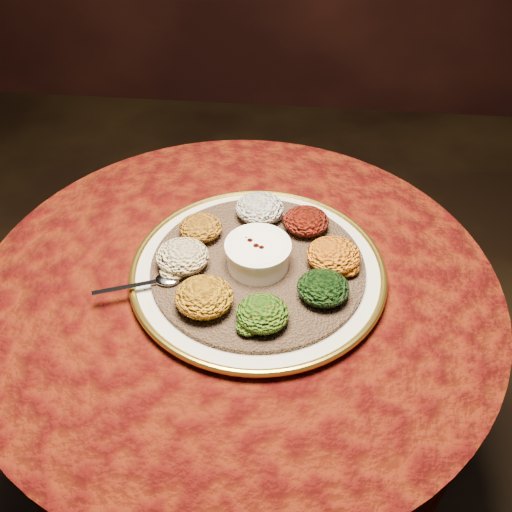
{
  "coord_description": "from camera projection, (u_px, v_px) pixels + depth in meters",
  "views": [
    {
      "loc": [
        0.11,
        -0.72,
        1.49
      ],
      "look_at": [
        0.03,
        0.04,
        0.76
      ],
      "focal_mm": 40.0,
      "sensor_mm": 36.0,
      "label": 1
    }
  ],
  "objects": [
    {
      "name": "portion_gomen",
      "position": [
        323.0,
        288.0,
        0.96
      ],
      "size": [
        0.09,
        0.08,
        0.04
      ],
      "primitive_type": "ellipsoid",
      "color": "black",
      "rests_on": "injera"
    },
    {
      "name": "portion_mixveg",
      "position": [
        262.0,
        313.0,
        0.92
      ],
      "size": [
        0.09,
        0.08,
        0.04
      ],
      "primitive_type": "ellipsoid",
      "color": "#A4250A",
      "rests_on": "injera"
    },
    {
      "name": "portion_tikil",
      "position": [
        333.0,
        255.0,
        1.02
      ],
      "size": [
        0.1,
        0.09,
        0.05
      ],
      "primitive_type": "ellipsoid",
      "color": "#BA870F",
      "rests_on": "injera"
    },
    {
      "name": "spoon",
      "position": [
        161.0,
        280.0,
        1.0
      ],
      "size": [
        0.15,
        0.07,
        0.01
      ],
      "rotation": [
        0.0,
        0.0,
        -2.78
      ],
      "color": "silver",
      "rests_on": "injera"
    },
    {
      "name": "injera",
      "position": [
        258.0,
        267.0,
        1.04
      ],
      "size": [
        0.44,
        0.44,
        0.01
      ],
      "primitive_type": "cylinder",
      "rotation": [
        0.0,
        0.0,
        -0.12
      ],
      "color": "brown",
      "rests_on": "platter"
    },
    {
      "name": "portion_kitfo",
      "position": [
        306.0,
        221.0,
        1.09
      ],
      "size": [
        0.09,
        0.08,
        0.04
      ],
      "primitive_type": "ellipsoid",
      "color": "black",
      "rests_on": "injera"
    },
    {
      "name": "platter",
      "position": [
        258.0,
        271.0,
        1.05
      ],
      "size": [
        0.59,
        0.59,
        0.02
      ],
      "rotation": [
        0.0,
        0.0,
        0.39
      ],
      "color": "beige",
      "rests_on": "table"
    },
    {
      "name": "portion_shiro",
      "position": [
        201.0,
        228.0,
        1.08
      ],
      "size": [
        0.08,
        0.08,
        0.04
      ],
      "primitive_type": "ellipsoid",
      "color": "#A06113",
      "rests_on": "injera"
    },
    {
      "name": "portion_kik",
      "position": [
        204.0,
        297.0,
        0.95
      ],
      "size": [
        0.1,
        0.09,
        0.05
      ],
      "primitive_type": "ellipsoid",
      "color": "#B97D10",
      "rests_on": "injera"
    },
    {
      "name": "portion_timatim",
      "position": [
        182.0,
        256.0,
        1.02
      ],
      "size": [
        0.1,
        0.09,
        0.05
      ],
      "primitive_type": "ellipsoid",
      "color": "maroon",
      "rests_on": "injera"
    },
    {
      "name": "stew_bowl",
      "position": [
        258.0,
        253.0,
        1.02
      ],
      "size": [
        0.12,
        0.12,
        0.05
      ],
      "color": "white",
      "rests_on": "injera"
    },
    {
      "name": "table",
      "position": [
        239.0,
        342.0,
        1.17
      ],
      "size": [
        0.96,
        0.96,
        0.73
      ],
      "color": "black",
      "rests_on": "ground"
    },
    {
      "name": "portion_ayib",
      "position": [
        260.0,
        208.0,
        1.12
      ],
      "size": [
        0.1,
        0.09,
        0.05
      ],
      "primitive_type": "ellipsoid",
      "color": "silver",
      "rests_on": "injera"
    }
  ]
}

